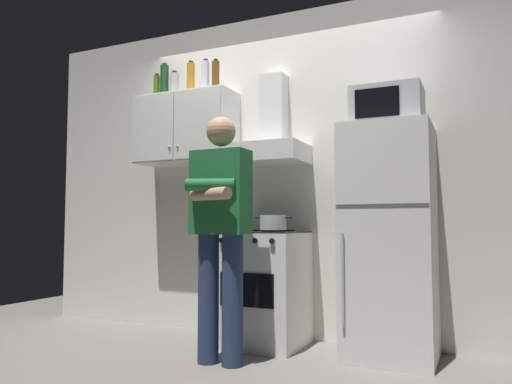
% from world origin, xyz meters
% --- Properties ---
extents(ground_plane, '(7.00, 7.00, 0.00)m').
position_xyz_m(ground_plane, '(0.00, 0.00, 0.00)').
color(ground_plane, slate).
extents(back_wall_tiled, '(4.80, 0.10, 2.70)m').
position_xyz_m(back_wall_tiled, '(0.00, 0.60, 1.35)').
color(back_wall_tiled, silver).
rests_on(back_wall_tiled, ground_plane).
extents(upper_cabinet, '(0.90, 0.37, 0.60)m').
position_xyz_m(upper_cabinet, '(-0.85, 0.37, 1.75)').
color(upper_cabinet, silver).
extents(stove_oven, '(0.60, 0.62, 0.87)m').
position_xyz_m(stove_oven, '(-0.05, 0.25, 0.43)').
color(stove_oven, white).
rests_on(stove_oven, ground_plane).
extents(range_hood, '(0.60, 0.44, 0.75)m').
position_xyz_m(range_hood, '(-0.05, 0.38, 1.60)').
color(range_hood, white).
extents(refrigerator, '(0.60, 0.62, 1.60)m').
position_xyz_m(refrigerator, '(0.90, 0.25, 0.80)').
color(refrigerator, white).
rests_on(refrigerator, ground_plane).
extents(microwave, '(0.48, 0.37, 0.28)m').
position_xyz_m(microwave, '(0.90, 0.27, 1.74)').
color(microwave, '#B7BABF').
rests_on(microwave, refrigerator).
extents(person_standing, '(0.38, 0.33, 1.64)m').
position_xyz_m(person_standing, '(-0.10, -0.36, 0.90)').
color(person_standing, navy).
rests_on(person_standing, ground_plane).
extents(cooking_pot, '(0.30, 0.20, 0.11)m').
position_xyz_m(cooking_pot, '(0.08, 0.13, 0.93)').
color(cooking_pot, '#B7BABF').
rests_on(cooking_pot, stove_oven).
extents(bottle_olive_oil, '(0.06, 0.06, 0.22)m').
position_xyz_m(bottle_olive_oil, '(-1.15, 0.36, 2.16)').
color(bottle_olive_oil, '#4C6B19').
rests_on(bottle_olive_oil, upper_cabinet).
extents(bottle_vodka_clear, '(0.07, 0.07, 0.28)m').
position_xyz_m(bottle_vodka_clear, '(-0.63, 0.35, 2.18)').
color(bottle_vodka_clear, silver).
rests_on(bottle_vodka_clear, upper_cabinet).
extents(bottle_canister_steel, '(0.08, 0.08, 0.22)m').
position_xyz_m(bottle_canister_steel, '(-0.96, 0.37, 2.16)').
color(bottle_canister_steel, '#B2B5BA').
rests_on(bottle_canister_steel, upper_cabinet).
extents(bottle_beer_brown, '(0.07, 0.07, 0.27)m').
position_xyz_m(bottle_beer_brown, '(-0.54, 0.35, 2.18)').
color(bottle_beer_brown, brown).
rests_on(bottle_beer_brown, upper_cabinet).
extents(bottle_liquor_amber, '(0.07, 0.07, 0.31)m').
position_xyz_m(bottle_liquor_amber, '(-0.83, 0.42, 2.20)').
color(bottle_liquor_amber, '#B7721E').
rests_on(bottle_liquor_amber, upper_cabinet).
extents(bottle_wine_green, '(0.08, 0.08, 0.31)m').
position_xyz_m(bottle_wine_green, '(-1.06, 0.36, 2.20)').
color(bottle_wine_green, '#19471E').
rests_on(bottle_wine_green, upper_cabinet).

